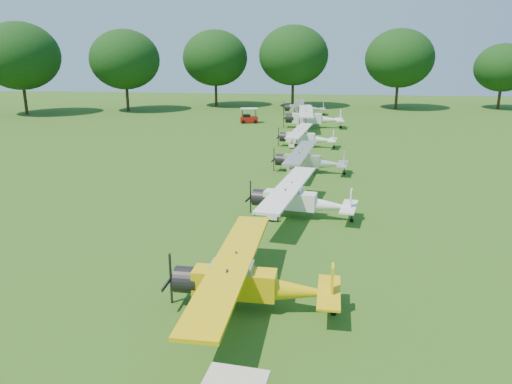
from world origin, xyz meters
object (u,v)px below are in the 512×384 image
aircraft_4 (307,159)px  golf_cart (249,118)px  aircraft_6 (311,117)px  aircraft_5 (305,136)px  aircraft_3 (298,198)px  aircraft_7 (303,107)px  aircraft_2 (247,280)px

aircraft_4 → golf_cart: bearing=114.4°
golf_cart → aircraft_6: bearing=-33.9°
aircraft_5 → aircraft_3: bearing=-82.5°
aircraft_5 → golf_cart: golf_cart is taller
aircraft_4 → aircraft_5: bearing=99.5°
aircraft_6 → golf_cart: 8.71m
aircraft_5 → aircraft_7: size_ratio=0.95×
aircraft_3 → aircraft_6: aircraft_6 is taller
aircraft_6 → aircraft_7: bearing=94.6°
aircraft_2 → aircraft_4: 21.55m
aircraft_4 → aircraft_5: size_ratio=1.01×
aircraft_3 → aircraft_2: bearing=-88.1°
aircraft_5 → aircraft_6: 12.24m
aircraft_4 → aircraft_7: aircraft_7 is taller
aircraft_7 → golf_cart: bearing=-127.3°
golf_cart → aircraft_5: bearing=-76.1°
aircraft_4 → aircraft_7: 34.86m
aircraft_4 → aircraft_6: 22.63m
aircraft_2 → aircraft_6: 44.15m
aircraft_4 → aircraft_6: aircraft_6 is taller
aircraft_3 → aircraft_7: 45.57m
aircraft_5 → golf_cart: 17.20m
aircraft_2 → golf_cart: (-6.52, 47.25, -0.56)m
aircraft_3 → golf_cart: aircraft_3 is taller
aircraft_4 → golf_cart: (-8.21, 25.77, -0.44)m
aircraft_5 → aircraft_6: size_ratio=0.80×
aircraft_4 → aircraft_7: bearing=99.2°
aircraft_7 → golf_cart: 11.28m
aircraft_3 → aircraft_4: bearing=98.0°
aircraft_5 → golf_cart: size_ratio=3.79×
aircraft_2 → aircraft_3: aircraft_2 is taller
aircraft_2 → aircraft_7: aircraft_2 is taller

